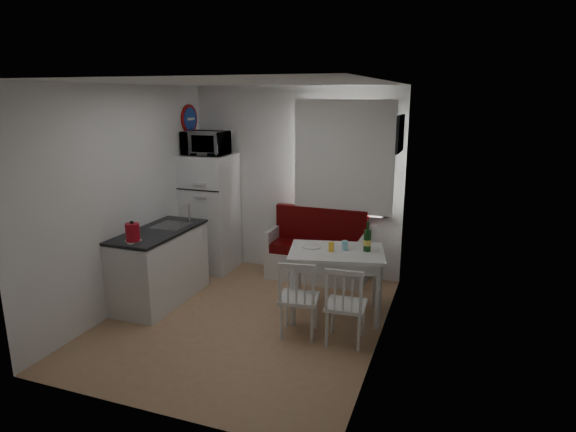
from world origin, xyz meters
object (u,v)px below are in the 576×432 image
dining_table (336,258)px  microwave (206,143)px  kettle (133,232)px  wine_bottle (367,236)px  kitchen_counter (161,265)px  fridge (210,212)px  chair_left (297,291)px  chair_right (344,298)px  bench (317,256)px

dining_table → microwave: 2.55m
kettle → wine_bottle: size_ratio=0.72×
kitchen_counter → fridge: (0.02, 1.24, 0.38)m
dining_table → microwave: (-2.11, 0.88, 1.14)m
fridge → wine_bottle: bearing=-18.9°
kitchen_counter → chair_left: bearing=-10.4°
chair_right → kettle: size_ratio=1.85×
kitchen_counter → kettle: 0.78m
chair_right → wine_bottle: wine_bottle is taller
chair_left → kettle: size_ratio=1.86×
chair_right → kitchen_counter: bearing=168.2°
microwave → wine_bottle: size_ratio=1.74×
bench → kettle: size_ratio=5.56×
kettle → wine_bottle: (2.40, 0.95, -0.07)m
kettle → wine_bottle: 2.58m
chair_right → microwave: bearing=143.3°
kettle → dining_table: bearing=22.2°
kitchen_counter → chair_left: (1.88, -0.35, 0.07)m
chair_right → wine_bottle: (0.07, 0.76, 0.43)m
chair_right → microwave: size_ratio=0.77×
wine_bottle → kitchen_counter: bearing=-170.5°
microwave → kettle: size_ratio=2.41×
kitchen_counter → chair_right: size_ratio=2.92×
kitchen_counter → microwave: microwave is taller
dining_table → chair_left: chair_left is taller
bench → fridge: (-1.58, -0.11, 0.51)m
fridge → microwave: size_ratio=2.83×
bench → kitchen_counter: bearing=-139.7°
fridge → wine_bottle: (2.43, -0.83, 0.12)m
bench → fridge: bearing=-176.0°
chair_right → kettle: bearing=-178.9°
chair_right → dining_table: bearing=107.3°
chair_right → bench: bearing=111.0°
chair_left → chair_right: 0.50m
dining_table → chair_right: (0.25, -0.66, -0.18)m
chair_right → chair_left: bearing=176.5°
chair_left → wine_bottle: 1.04m
dining_table → wine_bottle: wine_bottle is taller
microwave → wine_bottle: bearing=-17.8°
kitchen_counter → chair_right: (2.38, -0.34, 0.07)m
chair_left → wine_bottle: size_ratio=1.34×
bench → dining_table: bench is taller
chair_left → chair_right: size_ratio=1.01×
bench → dining_table: (0.53, -1.04, 0.37)m
microwave → chair_right: bearing=-33.1°
kitchen_counter → bench: 2.10m
kitchen_counter → dining_table: kitchen_counter is taller
dining_table → microwave: bearing=144.4°
kitchen_counter → kettle: kitchen_counter is taller
bench → wine_bottle: bearing=-48.0°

